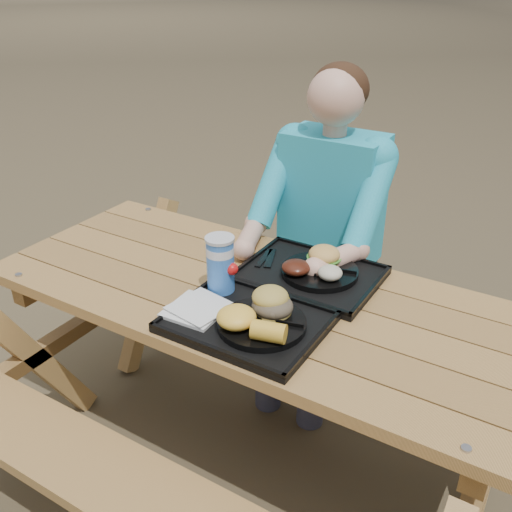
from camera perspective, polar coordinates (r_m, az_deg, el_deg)
The scene contains 18 objects.
ground at distance 2.34m, azimuth 0.00°, elevation -19.42°, with size 60.00×60.00×0.00m, color #999999.
picnic_table at distance 2.08m, azimuth 0.00°, elevation -12.39°, with size 1.80×1.49×0.75m, color #999999, non-canonical shape.
tray_near at distance 1.69m, azimuth -0.95°, elevation -6.70°, with size 0.45×0.35×0.02m, color black.
tray_far at distance 1.94m, azimuth 5.42°, elevation -1.97°, with size 0.45×0.35×0.02m, color black.
plate_near at distance 1.66m, azimuth 0.57°, elevation -6.77°, with size 0.26×0.26×0.02m, color black.
plate_far at distance 1.93m, azimuth 6.38°, elevation -1.55°, with size 0.26×0.26×0.02m, color black.
napkin_stack at distance 1.73m, azimuth -6.05°, elevation -5.26°, with size 0.16×0.16×0.02m, color silver.
soda_cup at distance 1.80m, azimuth -3.58°, elevation -0.95°, with size 0.09×0.09×0.18m, color blue.
condiment_bbq at distance 1.78m, azimuth 1.04°, elevation -3.90°, with size 0.05×0.05×0.03m, color black.
condiment_mustard at distance 1.75m, azimuth 2.76°, elevation -4.67°, with size 0.05×0.05×0.03m, color yellow.
sandwich at distance 1.65m, azimuth 1.67°, elevation -3.98°, with size 0.11×0.11×0.12m, color gold, non-canonical shape.
mac_cheese at distance 1.62m, azimuth -1.97°, elevation -6.13°, with size 0.11×0.11×0.06m, color yellow.
corn_cob at distance 1.56m, azimuth 1.28°, elevation -7.57°, with size 0.09×0.09×0.06m, color yellow, non-canonical shape.
cutlery_far at distance 2.02m, azimuth 1.42°, elevation -0.22°, with size 0.02×0.14×0.01m, color black.
burger at distance 1.94m, azimuth 6.87°, elevation 0.53°, with size 0.11×0.11×0.10m, color gold, non-canonical shape.
baked_beans at distance 1.88m, azimuth 4.02°, elevation -1.14°, with size 0.10×0.10×0.04m, color #46190E.
potato_salad at distance 1.86m, azimuth 7.42°, elevation -1.68°, with size 0.08×0.08×0.04m, color beige.
diner at distance 2.37m, azimuth 7.11°, elevation 0.48°, with size 0.48×0.84×1.28m, color #1AB7B7, non-canonical shape.
Camera 1 is at (0.83, -1.36, 1.72)m, focal length 40.00 mm.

